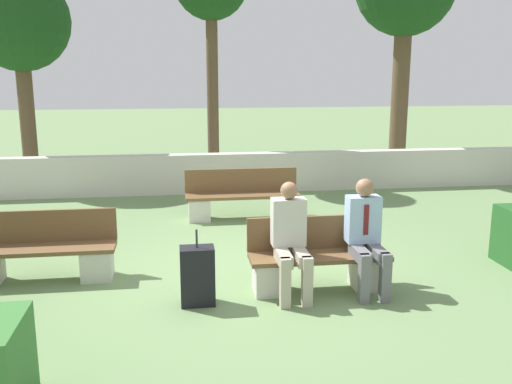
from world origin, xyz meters
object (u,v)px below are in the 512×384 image
Objects in this scene: bench_right_side at (243,200)px; tree_leftmost at (19,24)px; bench_front at (318,264)px; person_seated_man at (366,232)px; suitcase at (197,276)px; bench_left_side at (42,255)px; person_seated_woman at (290,235)px.

tree_leftmost reaches higher than bench_right_side.
person_seated_man is at bearing -14.91° from bench_front.
suitcase is at bearing -64.89° from tree_leftmost.
person_seated_woman reaches higher than bench_left_side.
bench_front and bench_right_side have the same top height.
suitcase is (1.84, -1.00, 0.01)m from bench_left_side.
person_seated_woman reaches higher than suitcase.
person_seated_woman is 8.83m from tree_leftmost.
bench_front is 9.04m from tree_leftmost.
person_seated_man is 0.88m from person_seated_woman.
person_seated_man reaches higher than bench_left_side.
person_seated_man is at bearing 0.12° from person_seated_woman.
tree_leftmost reaches higher than person_seated_woman.
bench_right_side is 1.50× the size of person_seated_man.
bench_front is 3.36m from bench_right_side.
bench_right_side is 3.48m from person_seated_woman.
person_seated_woman is at bearing -89.96° from bench_right_side.
bench_left_side is 0.38× the size of tree_leftmost.
person_seated_woman is 0.28× the size of tree_leftmost.
suitcase reaches higher than bench_right_side.
suitcase reaches higher than bench_front.
tree_leftmost is (-4.81, 6.99, 3.14)m from bench_front.
bench_left_side is 1.37× the size of person_seated_woman.
bench_right_side is 3.70m from suitcase.
person_seated_man is (0.51, -0.14, 0.40)m from bench_front.
person_seated_man is at bearing 3.66° from suitcase.
tree_leftmost is (-5.32, 7.12, 2.74)m from person_seated_man.
suitcase is at bearing -169.61° from bench_front.
person_seated_man is 0.28× the size of tree_leftmost.
bench_left_side is 1.35× the size of person_seated_man.
bench_left_side and bench_right_side have the same top height.
bench_left_side is at bearing 167.13° from bench_front.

